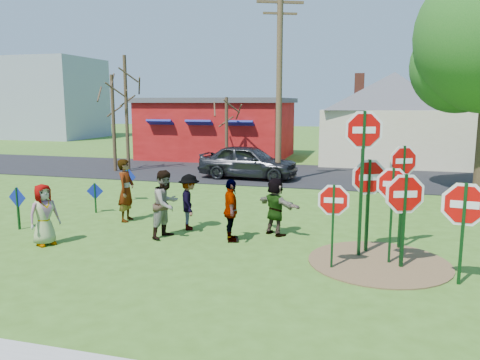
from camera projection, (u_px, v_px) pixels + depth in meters
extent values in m
plane|color=#3B611B|center=(208.00, 236.00, 12.83)|extent=(120.00, 120.00, 0.00)
cube|color=black|center=(282.00, 174.00, 23.77)|extent=(120.00, 7.50, 0.04)
cylinder|color=brown|center=(379.00, 262.00, 10.70)|extent=(3.20, 3.20, 0.03)
cube|color=maroon|center=(219.00, 130.00, 31.09)|extent=(9.00, 7.00, 3.60)
cube|color=#4C4C51|center=(218.00, 100.00, 30.77)|extent=(9.40, 7.40, 0.30)
cube|color=navy|center=(161.00, 123.00, 28.23)|extent=(1.60, 0.78, 0.45)
cube|color=navy|center=(200.00, 123.00, 27.57)|extent=(1.60, 0.78, 0.45)
cube|color=navy|center=(241.00, 124.00, 26.92)|extent=(1.60, 0.78, 0.45)
cube|color=beige|center=(392.00, 136.00, 28.25)|extent=(8.00, 7.00, 3.20)
pyramid|color=#4C4C51|center=(395.00, 72.00, 27.62)|extent=(9.40, 9.40, 2.20)
cube|color=brown|center=(359.00, 85.00, 27.33)|extent=(0.55, 0.55, 1.40)
cube|color=brown|center=(428.00, 86.00, 28.18)|extent=(0.55, 0.55, 1.40)
cube|color=#8C939E|center=(46.00, 99.00, 48.03)|extent=(10.00, 8.00, 8.00)
cube|color=#0E3615|center=(333.00, 227.00, 10.20)|extent=(0.05, 0.07, 1.88)
cylinder|color=white|center=(334.00, 200.00, 10.10)|extent=(0.93, 0.10, 0.93)
cylinder|color=#B80705|center=(334.00, 200.00, 10.10)|extent=(0.80, 0.09, 0.81)
cube|color=white|center=(334.00, 200.00, 10.10)|extent=(0.41, 0.04, 0.12)
cube|color=#0E3615|center=(361.00, 185.00, 10.88)|extent=(0.08, 0.09, 3.44)
cylinder|color=white|center=(364.00, 130.00, 10.67)|extent=(1.16, 0.35, 1.20)
cylinder|color=#B80705|center=(364.00, 130.00, 10.67)|extent=(1.00, 0.31, 1.03)
cube|color=white|center=(364.00, 130.00, 10.67)|extent=(0.51, 0.15, 0.15)
cylinder|color=gold|center=(364.00, 130.00, 10.67)|extent=(1.16, 0.34, 1.20)
cube|color=#0E3615|center=(391.00, 216.00, 10.49)|extent=(0.05, 0.07, 2.20)
cylinder|color=white|center=(393.00, 184.00, 10.37)|extent=(0.97, 0.06, 0.97)
cylinder|color=#B80705|center=(393.00, 184.00, 10.37)|extent=(0.84, 0.05, 0.84)
cube|color=white|center=(393.00, 184.00, 10.37)|extent=(0.43, 0.02, 0.12)
cube|color=#0E3615|center=(401.00, 198.00, 11.53)|extent=(0.08, 0.09, 2.59)
cylinder|color=white|center=(404.00, 161.00, 11.38)|extent=(0.91, 0.50, 1.02)
cylinder|color=#B80705|center=(404.00, 161.00, 11.38)|extent=(0.78, 0.43, 0.88)
cube|color=white|center=(404.00, 161.00, 11.38)|extent=(0.40, 0.22, 0.13)
cylinder|color=gold|center=(404.00, 161.00, 11.38)|extent=(0.90, 0.49, 1.02)
cube|color=#0E3615|center=(403.00, 222.00, 10.22)|extent=(0.09, 0.10, 2.11)
cylinder|color=white|center=(405.00, 194.00, 10.11)|extent=(1.13, 0.43, 1.20)
cylinder|color=#B80705|center=(405.00, 194.00, 10.11)|extent=(0.98, 0.38, 1.03)
cube|color=white|center=(405.00, 194.00, 10.11)|extent=(0.50, 0.19, 0.15)
cube|color=#0E3615|center=(462.00, 234.00, 9.29)|extent=(0.07, 0.09, 2.08)
cylinder|color=white|center=(465.00, 205.00, 9.20)|extent=(1.19, 0.17, 1.19)
cylinder|color=#B80705|center=(465.00, 205.00, 9.20)|extent=(1.02, 0.15, 1.03)
cube|color=white|center=(465.00, 205.00, 9.20)|extent=(0.52, 0.07, 0.15)
cylinder|color=gold|center=(465.00, 205.00, 9.20)|extent=(1.19, 0.17, 1.19)
cube|color=#0E3615|center=(368.00, 206.00, 11.30)|extent=(0.09, 0.10, 2.29)
cylinder|color=white|center=(369.00, 177.00, 11.18)|extent=(1.07, 0.52, 1.18)
cylinder|color=#B80705|center=(369.00, 177.00, 11.18)|extent=(0.93, 0.46, 1.02)
cube|color=white|center=(369.00, 177.00, 11.18)|extent=(0.47, 0.23, 0.15)
cube|color=#0E3615|center=(18.00, 209.00, 13.42)|extent=(0.05, 0.06, 1.23)
cube|color=navy|center=(17.00, 198.00, 13.37)|extent=(0.61, 0.07, 0.61)
cube|color=#0E3615|center=(95.00, 198.00, 15.48)|extent=(0.05, 0.06, 1.00)
cube|color=navy|center=(95.00, 191.00, 15.44)|extent=(0.55, 0.13, 0.56)
cube|color=#0E3615|center=(128.00, 184.00, 17.38)|extent=(0.06, 0.07, 1.22)
cube|color=navy|center=(128.00, 177.00, 17.34)|extent=(0.68, 0.11, 0.69)
imported|color=#40528C|center=(44.00, 215.00, 11.93)|extent=(0.81, 0.92, 1.59)
imported|color=#226667|center=(126.00, 190.00, 14.34)|extent=(0.52, 0.74, 1.93)
imported|color=brown|center=(166.00, 204.00, 12.59)|extent=(0.92, 1.06, 1.85)
imported|color=#2D2C31|center=(189.00, 202.00, 13.40)|extent=(0.95, 1.19, 1.61)
imported|color=#422950|center=(231.00, 211.00, 12.23)|extent=(0.73, 1.05, 1.66)
imported|color=#1F5534|center=(275.00, 206.00, 12.85)|extent=(1.50, 1.23, 1.61)
imported|color=#313136|center=(248.00, 162.00, 22.24)|extent=(4.83, 2.23, 1.60)
cylinder|color=#4C3823|center=(279.00, 89.00, 20.69)|extent=(0.26, 0.26, 8.45)
cube|color=#4C3823|center=(280.00, 2.00, 20.09)|extent=(1.95, 0.91, 0.11)
cube|color=#4C3823|center=(280.00, 13.00, 20.17)|extent=(1.42, 0.67, 0.09)
sphere|color=#165216|center=(459.00, 66.00, 18.49)|extent=(3.73, 3.73, 3.73)
cylinder|color=#382819|center=(114.00, 124.00, 24.36)|extent=(0.18, 0.18, 5.04)
cylinder|color=#382819|center=(227.00, 133.00, 25.88)|extent=(0.18, 0.18, 3.91)
cylinder|color=#382819|center=(127.00, 114.00, 24.33)|extent=(0.18, 0.18, 6.01)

